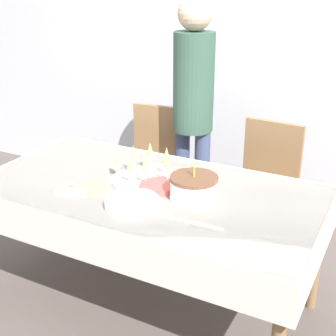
# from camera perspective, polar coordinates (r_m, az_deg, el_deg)

# --- Properties ---
(ground_plane) EXTENTS (12.00, 12.00, 0.00)m
(ground_plane) POSITION_cam_1_polar(r_m,az_deg,el_deg) (2.98, -2.24, -16.08)
(ground_plane) COLOR #564C47
(wall_back) EXTENTS (8.00, 0.05, 2.70)m
(wall_back) POSITION_cam_1_polar(r_m,az_deg,el_deg) (3.80, 9.57, 14.45)
(wall_back) COLOR silver
(wall_back) RESTS_ON ground_plane
(dining_table) EXTENTS (1.90, 1.00, 0.78)m
(dining_table) POSITION_cam_1_polar(r_m,az_deg,el_deg) (2.62, -2.46, -4.37)
(dining_table) COLOR silver
(dining_table) RESTS_ON ground_plane
(dining_chair_far_left) EXTENTS (0.46, 0.46, 0.97)m
(dining_chair_far_left) POSITION_cam_1_polar(r_m,az_deg,el_deg) (3.52, -1.82, 0.33)
(dining_chair_far_left) COLOR olive
(dining_chair_far_left) RESTS_ON ground_plane
(dining_chair_far_right) EXTENTS (0.45, 0.45, 0.97)m
(dining_chair_far_right) POSITION_cam_1_polar(r_m,az_deg,el_deg) (3.22, 11.62, -2.33)
(dining_chair_far_right) COLOR olive
(dining_chair_far_right) RESTS_ON ground_plane
(birthday_cake) EXTENTS (0.25, 0.25, 0.20)m
(birthday_cake) POSITION_cam_1_polar(r_m,az_deg,el_deg) (2.42, 3.16, -2.38)
(birthday_cake) COLOR white
(birthday_cake) RESTS_ON dining_table
(champagne_tray) EXTENTS (0.38, 0.38, 0.18)m
(champagne_tray) POSITION_cam_1_polar(r_m,az_deg,el_deg) (2.64, -2.88, 0.16)
(champagne_tray) COLOR silver
(champagne_tray) RESTS_ON dining_table
(plate_stack_main) EXTENTS (0.28, 0.28, 0.04)m
(plate_stack_main) POSITION_cam_1_polar(r_m,az_deg,el_deg) (2.35, -4.34, -4.29)
(plate_stack_main) COLOR white
(plate_stack_main) RESTS_ON dining_table
(plate_stack_dessert) EXTENTS (0.21, 0.21, 0.03)m
(plate_stack_dessert) POSITION_cam_1_polar(r_m,az_deg,el_deg) (2.55, -1.12, -2.25)
(plate_stack_dessert) COLOR #CC4C47
(plate_stack_dessert) RESTS_ON dining_table
(cake_knife) EXTENTS (0.30, 0.02, 0.00)m
(cake_knife) POSITION_cam_1_polar(r_m,az_deg,el_deg) (2.21, 3.03, -6.66)
(cake_knife) COLOR silver
(cake_knife) RESTS_ON dining_table
(fork_pile) EXTENTS (0.18, 0.10, 0.02)m
(fork_pile) POSITION_cam_1_polar(r_m,az_deg,el_deg) (2.54, -11.78, -2.91)
(fork_pile) COLOR silver
(fork_pile) RESTS_ON dining_table
(napkin_pile) EXTENTS (0.15, 0.15, 0.01)m
(napkin_pile) POSITION_cam_1_polar(r_m,az_deg,el_deg) (2.59, -9.50, -2.37)
(napkin_pile) COLOR #E0D166
(napkin_pile) RESTS_ON dining_table
(person_standing) EXTENTS (0.28, 0.28, 1.75)m
(person_standing) POSITION_cam_1_polar(r_m,az_deg,el_deg) (3.26, 3.09, 8.30)
(person_standing) COLOR #3F4C72
(person_standing) RESTS_ON ground_plane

